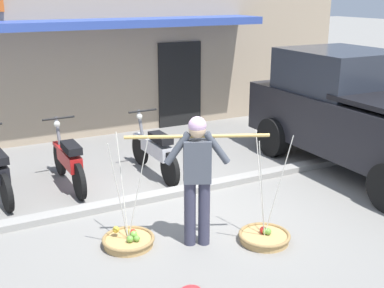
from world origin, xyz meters
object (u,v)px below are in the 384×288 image
at_px(motorcycle_second_in_row, 69,161).
at_px(fruit_basket_right_side, 264,236).
at_px(fruit_vendor, 197,173).
at_px(motorcycle_third_in_row, 155,151).
at_px(parked_truck, 362,114).
at_px(fruit_basket_left_side, 129,240).

bearing_deg(motorcycle_second_in_row, fruit_basket_right_side, -59.56).
bearing_deg(motorcycle_second_in_row, fruit_vendor, -69.94).
relative_size(fruit_vendor, motorcycle_third_in_row, 0.93).
relative_size(motorcycle_third_in_row, parked_truck, 0.38).
distance_m(motorcycle_second_in_row, parked_truck, 5.20).
height_order(fruit_basket_left_side, motorcycle_third_in_row, fruit_basket_left_side).
bearing_deg(fruit_basket_left_side, motorcycle_third_in_row, 59.03).
bearing_deg(motorcycle_second_in_row, fruit_basket_left_side, -85.65).
bearing_deg(fruit_vendor, fruit_basket_left_side, 155.91).
bearing_deg(motorcycle_third_in_row, fruit_basket_left_side, -120.97).
height_order(fruit_basket_right_side, parked_truck, parked_truck).
distance_m(motorcycle_third_in_row, parked_truck, 3.76).
distance_m(fruit_vendor, fruit_basket_left_side, 1.26).
height_order(fruit_basket_left_side, fruit_basket_right_side, same).
relative_size(fruit_vendor, parked_truck, 0.36).
height_order(motorcycle_third_in_row, parked_truck, parked_truck).
xyz_separation_m(fruit_basket_right_side, parked_truck, (3.14, 1.49, 0.96)).
xyz_separation_m(motorcycle_second_in_row, motorcycle_third_in_row, (1.48, -0.16, 0.00)).
distance_m(fruit_basket_left_side, motorcycle_third_in_row, 2.55).
height_order(fruit_vendor, parked_truck, parked_truck).
distance_m(fruit_basket_left_side, fruit_basket_right_side, 1.76).
relative_size(fruit_basket_left_side, motorcycle_second_in_row, 0.80).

